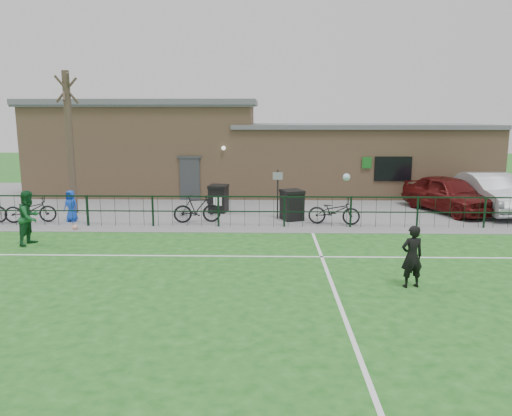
{
  "coord_description": "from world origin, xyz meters",
  "views": [
    {
      "loc": [
        0.37,
        -10.5,
        4.21
      ],
      "look_at": [
        0.0,
        5.0,
        1.3
      ],
      "focal_mm": 35.0,
      "sensor_mm": 36.0,
      "label": 1
    }
  ],
  "objects_px": {
    "wheelie_bin_left": "(219,199)",
    "wheelie_bin_right": "(292,206)",
    "car_maroon": "(449,194)",
    "bicycle_d": "(197,209)",
    "bicycle_c": "(30,210)",
    "spectator_child": "(71,206)",
    "bare_tree": "(70,144)",
    "car_silver": "(491,193)",
    "outfield_player": "(29,218)",
    "bicycle_e": "(334,211)",
    "sign_post": "(278,195)",
    "ball_ground": "(75,227)"
  },
  "relations": [
    {
      "from": "wheelie_bin_left",
      "to": "wheelie_bin_right",
      "type": "relative_size",
      "value": 0.97
    },
    {
      "from": "car_maroon",
      "to": "bicycle_d",
      "type": "distance_m",
      "value": 10.92
    },
    {
      "from": "wheelie_bin_left",
      "to": "bicycle_c",
      "type": "xyz_separation_m",
      "value": [
        -7.2,
        -2.32,
        -0.04
      ]
    },
    {
      "from": "car_maroon",
      "to": "spectator_child",
      "type": "bearing_deg",
      "value": 166.98
    },
    {
      "from": "wheelie_bin_right",
      "to": "bicycle_c",
      "type": "xyz_separation_m",
      "value": [
        -10.32,
        -0.76,
        -0.05
      ]
    },
    {
      "from": "bare_tree",
      "to": "car_silver",
      "type": "bearing_deg",
      "value": 1.84
    },
    {
      "from": "bare_tree",
      "to": "car_maroon",
      "type": "relative_size",
      "value": 1.28
    },
    {
      "from": "spectator_child",
      "to": "outfield_player",
      "type": "xyz_separation_m",
      "value": [
        0.01,
        -3.48,
        0.25
      ]
    },
    {
      "from": "bare_tree",
      "to": "wheelie_bin_left",
      "type": "bearing_deg",
      "value": 3.29
    },
    {
      "from": "bicycle_c",
      "to": "spectator_child",
      "type": "xyz_separation_m",
      "value": [
        1.53,
        0.23,
        0.11
      ]
    },
    {
      "from": "outfield_player",
      "to": "spectator_child",
      "type": "bearing_deg",
      "value": 11.06
    },
    {
      "from": "bicycle_e",
      "to": "bare_tree",
      "type": "bearing_deg",
      "value": 88.87
    },
    {
      "from": "spectator_child",
      "to": "bare_tree",
      "type": "bearing_deg",
      "value": 122.44
    },
    {
      "from": "bare_tree",
      "to": "bicycle_c",
      "type": "bearing_deg",
      "value": -116.23
    },
    {
      "from": "bare_tree",
      "to": "sign_post",
      "type": "xyz_separation_m",
      "value": [
        8.77,
        -1.03,
        -1.98
      ]
    },
    {
      "from": "bare_tree",
      "to": "car_silver",
      "type": "xyz_separation_m",
      "value": [
        18.04,
        0.58,
        -2.14
      ]
    },
    {
      "from": "car_silver",
      "to": "bicycle_e",
      "type": "relative_size",
      "value": 2.57
    },
    {
      "from": "wheelie_bin_right",
      "to": "spectator_child",
      "type": "relative_size",
      "value": 0.9
    },
    {
      "from": "spectator_child",
      "to": "bicycle_c",
      "type": "bearing_deg",
      "value": -156.91
    },
    {
      "from": "sign_post",
      "to": "bicycle_c",
      "type": "distance_m",
      "value": 9.79
    },
    {
      "from": "sign_post",
      "to": "spectator_child",
      "type": "distance_m",
      "value": 8.25
    },
    {
      "from": "ball_ground",
      "to": "spectator_child",
      "type": "bearing_deg",
      "value": 115.47
    },
    {
      "from": "wheelie_bin_left",
      "to": "sign_post",
      "type": "bearing_deg",
      "value": -19.79
    },
    {
      "from": "car_silver",
      "to": "bicycle_c",
      "type": "xyz_separation_m",
      "value": [
        -19.01,
        -2.54,
        -0.33
      ]
    },
    {
      "from": "car_maroon",
      "to": "bicycle_c",
      "type": "xyz_separation_m",
      "value": [
        -17.21,
        -2.55,
        -0.28
      ]
    },
    {
      "from": "wheelie_bin_left",
      "to": "bicycle_d",
      "type": "height_order",
      "value": "bicycle_d"
    },
    {
      "from": "bare_tree",
      "to": "outfield_player",
      "type": "distance_m",
      "value": 5.65
    },
    {
      "from": "wheelie_bin_right",
      "to": "ball_ground",
      "type": "distance_m",
      "value": 8.36
    },
    {
      "from": "bicycle_e",
      "to": "wheelie_bin_left",
      "type": "bearing_deg",
      "value": 72.53
    },
    {
      "from": "car_maroon",
      "to": "bicycle_d",
      "type": "relative_size",
      "value": 2.53
    },
    {
      "from": "bare_tree",
      "to": "bicycle_d",
      "type": "relative_size",
      "value": 3.25
    },
    {
      "from": "bicycle_c",
      "to": "bicycle_e",
      "type": "distance_m",
      "value": 11.91
    },
    {
      "from": "bare_tree",
      "to": "wheelie_bin_left",
      "type": "distance_m",
      "value": 6.69
    },
    {
      "from": "wheelie_bin_right",
      "to": "bicycle_d",
      "type": "height_order",
      "value": "wheelie_bin_right"
    },
    {
      "from": "wheelie_bin_left",
      "to": "wheelie_bin_right",
      "type": "bearing_deg",
      "value": -17.88
    },
    {
      "from": "bare_tree",
      "to": "bicycle_e",
      "type": "relative_size",
      "value": 3.03
    },
    {
      "from": "bare_tree",
      "to": "wheelie_bin_right",
      "type": "height_order",
      "value": "bare_tree"
    },
    {
      "from": "car_maroon",
      "to": "bare_tree",
      "type": "bearing_deg",
      "value": 160.63
    },
    {
      "from": "ball_ground",
      "to": "bicycle_e",
      "type": "bearing_deg",
      "value": 6.48
    },
    {
      "from": "car_silver",
      "to": "bicycle_c",
      "type": "bearing_deg",
      "value": -175.59
    },
    {
      "from": "wheelie_bin_right",
      "to": "bicycle_c",
      "type": "relative_size",
      "value": 0.58
    },
    {
      "from": "bicycle_c",
      "to": "ball_ground",
      "type": "xyz_separation_m",
      "value": [
        2.19,
        -1.16,
        -0.43
      ]
    },
    {
      "from": "bicycle_c",
      "to": "outfield_player",
      "type": "xyz_separation_m",
      "value": [
        1.54,
        -3.25,
        0.36
      ]
    },
    {
      "from": "bicycle_e",
      "to": "outfield_player",
      "type": "bearing_deg",
      "value": 116.47
    },
    {
      "from": "car_maroon",
      "to": "sign_post",
      "type": "bearing_deg",
      "value": 170.74
    },
    {
      "from": "ball_ground",
      "to": "sign_post",
      "type": "bearing_deg",
      "value": 15.55
    },
    {
      "from": "bicycle_e",
      "to": "car_maroon",
      "type": "bearing_deg",
      "value": -54.43
    },
    {
      "from": "car_silver",
      "to": "bicycle_d",
      "type": "bearing_deg",
      "value": -172.21
    },
    {
      "from": "spectator_child",
      "to": "car_maroon",
      "type": "bearing_deg",
      "value": 23.0
    },
    {
      "from": "car_silver",
      "to": "outfield_player",
      "type": "bearing_deg",
      "value": -164.86
    }
  ]
}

